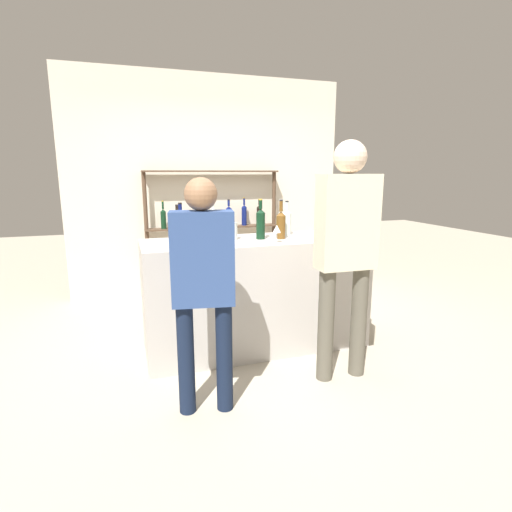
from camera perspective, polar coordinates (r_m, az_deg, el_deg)
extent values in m
plane|color=#B2A893|center=(3.82, 0.00, -12.63)|extent=(16.00, 16.00, 0.00)
cube|color=#B7B2AD|center=(3.65, 0.00, -5.42)|extent=(1.98, 0.69, 1.00)
cube|color=beige|center=(5.37, -6.65, 9.79)|extent=(3.58, 0.12, 2.80)
cylinder|color=#4C3828|center=(5.14, -15.31, 2.69)|extent=(0.05, 0.05, 1.61)
cylinder|color=#4C3828|center=(5.48, 2.54, 3.66)|extent=(0.05, 0.05, 1.61)
cube|color=#4C3828|center=(5.19, -6.29, 11.95)|extent=(1.73, 0.18, 0.02)
cube|color=#4C3828|center=(5.24, -6.12, 4.10)|extent=(1.73, 0.18, 0.02)
cylinder|color=black|center=(5.13, -13.08, 5.01)|extent=(0.07, 0.07, 0.21)
cone|color=black|center=(5.11, -13.14, 6.36)|extent=(0.07, 0.07, 0.03)
cylinder|color=black|center=(5.11, -13.18, 7.06)|extent=(0.03, 0.03, 0.10)
cylinder|color=gold|center=(5.10, -13.20, 7.66)|extent=(0.03, 0.03, 0.01)
cylinder|color=silver|center=(5.15, -10.73, 4.96)|extent=(0.07, 0.07, 0.18)
cone|color=silver|center=(5.14, -10.78, 6.13)|extent=(0.07, 0.07, 0.03)
cylinder|color=silver|center=(5.13, -10.80, 6.73)|extent=(0.03, 0.03, 0.07)
cylinder|color=black|center=(5.13, -10.82, 7.21)|extent=(0.03, 0.03, 0.01)
cylinder|color=black|center=(5.18, -8.42, 5.13)|extent=(0.08, 0.08, 0.19)
cone|color=black|center=(5.17, -8.46, 6.37)|extent=(0.08, 0.08, 0.04)
cylinder|color=black|center=(5.16, -8.48, 7.11)|extent=(0.03, 0.03, 0.10)
cylinder|color=#232328|center=(5.16, -8.50, 7.73)|extent=(0.03, 0.03, 0.01)
cylinder|color=silver|center=(5.22, -6.14, 5.35)|extent=(0.08, 0.08, 0.21)
cone|color=silver|center=(5.21, -6.17, 6.68)|extent=(0.08, 0.08, 0.04)
cylinder|color=silver|center=(5.20, -6.19, 7.27)|extent=(0.03, 0.03, 0.07)
cylinder|color=gold|center=(5.20, -6.20, 7.74)|extent=(0.03, 0.03, 0.01)
cylinder|color=#0F1956|center=(5.27, -3.90, 5.52)|extent=(0.08, 0.08, 0.22)
cone|color=#0F1956|center=(5.26, -3.92, 6.92)|extent=(0.08, 0.08, 0.04)
cylinder|color=#0F1956|center=(5.25, -3.93, 7.53)|extent=(0.03, 0.03, 0.08)
cylinder|color=black|center=(5.25, -3.93, 8.01)|extent=(0.03, 0.03, 0.01)
cylinder|color=#0F1956|center=(5.32, -1.70, 5.69)|extent=(0.07, 0.07, 0.24)
cone|color=#0F1956|center=(5.31, -1.71, 7.13)|extent=(0.07, 0.07, 0.03)
cylinder|color=#0F1956|center=(5.31, -1.71, 7.76)|extent=(0.03, 0.03, 0.09)
cylinder|color=gold|center=(5.30, -1.71, 8.30)|extent=(0.03, 0.03, 0.01)
cylinder|color=black|center=(5.39, 0.46, 5.73)|extent=(0.07, 0.07, 0.23)
cone|color=black|center=(5.38, 0.46, 7.12)|extent=(0.07, 0.07, 0.03)
cylinder|color=black|center=(5.37, 0.46, 7.66)|extent=(0.03, 0.03, 0.07)
cylinder|color=gold|center=(5.37, 0.46, 8.11)|extent=(0.03, 0.03, 0.01)
cylinder|color=brown|center=(3.22, -7.62, 3.40)|extent=(0.08, 0.08, 0.22)
cone|color=brown|center=(3.20, -7.69, 5.73)|extent=(0.08, 0.08, 0.04)
cylinder|color=brown|center=(3.20, -7.72, 6.89)|extent=(0.03, 0.03, 0.09)
cylinder|color=gold|center=(3.19, -7.75, 7.83)|extent=(0.03, 0.03, 0.01)
cylinder|color=silver|center=(3.78, 4.40, 4.54)|extent=(0.08, 0.08, 0.20)
cone|color=silver|center=(3.76, 4.43, 6.34)|extent=(0.08, 0.08, 0.04)
cylinder|color=silver|center=(3.76, 4.45, 7.14)|extent=(0.03, 0.03, 0.07)
cylinder|color=black|center=(3.76, 4.46, 7.77)|extent=(0.03, 0.03, 0.01)
cylinder|color=black|center=(3.48, -11.06, 3.63)|extent=(0.08, 0.08, 0.19)
cone|color=black|center=(3.47, -11.13, 5.48)|extent=(0.08, 0.08, 0.04)
cylinder|color=black|center=(3.47, -11.17, 6.41)|extent=(0.03, 0.03, 0.08)
cylinder|color=black|center=(3.46, -11.20, 7.13)|extent=(0.03, 0.03, 0.01)
cylinder|color=#0F1956|center=(3.24, -10.66, 3.29)|extent=(0.08, 0.08, 0.22)
cone|color=#0F1956|center=(3.23, -10.74, 5.51)|extent=(0.08, 0.08, 0.04)
cylinder|color=#0F1956|center=(3.22, -10.78, 6.55)|extent=(0.03, 0.03, 0.08)
cylinder|color=black|center=(3.22, -10.82, 7.39)|extent=(0.03, 0.03, 0.01)
cylinder|color=brown|center=(3.56, 3.56, 4.13)|extent=(0.08, 0.08, 0.20)
cone|color=brown|center=(3.55, 3.58, 6.06)|extent=(0.08, 0.08, 0.04)
cylinder|color=brown|center=(3.54, 3.60, 7.11)|extent=(0.03, 0.03, 0.09)
cylinder|color=#232328|center=(3.54, 3.61, 7.96)|extent=(0.03, 0.03, 0.01)
cylinder|color=black|center=(3.53, 0.66, 4.31)|extent=(0.08, 0.08, 0.23)
cone|color=black|center=(3.52, 0.66, 6.47)|extent=(0.08, 0.08, 0.04)
cylinder|color=black|center=(3.51, 0.67, 7.37)|extent=(0.03, 0.03, 0.08)
cylinder|color=gold|center=(3.51, 0.67, 8.08)|extent=(0.03, 0.03, 0.01)
cylinder|color=silver|center=(3.37, 2.97, 1.96)|extent=(0.06, 0.06, 0.00)
cylinder|color=silver|center=(3.36, 2.98, 2.68)|extent=(0.01, 0.01, 0.08)
cone|color=silver|center=(3.35, 3.00, 3.91)|extent=(0.07, 0.07, 0.06)
cylinder|color=#846647|center=(3.97, 10.37, 4.82)|extent=(0.22, 0.22, 0.21)
cylinder|color=#846647|center=(3.96, 10.43, 6.41)|extent=(0.23, 0.23, 0.01)
cylinder|color=silver|center=(3.52, -3.77, 3.59)|extent=(0.13, 0.13, 0.15)
sphere|color=tan|center=(3.50, -3.38, 3.01)|extent=(0.02, 0.02, 0.02)
sphere|color=tan|center=(3.52, -4.43, 3.61)|extent=(0.02, 0.02, 0.02)
sphere|color=tan|center=(3.56, -3.22, 3.27)|extent=(0.02, 0.02, 0.02)
sphere|color=tan|center=(3.52, -4.04, 2.87)|extent=(0.02, 0.02, 0.02)
cylinder|color=#121C33|center=(2.75, -4.55, -14.17)|extent=(0.11, 0.11, 0.76)
cylinder|color=#121C33|center=(2.75, -9.96, -14.34)|extent=(0.11, 0.11, 0.76)
cube|color=navy|center=(2.53, -7.65, -0.36)|extent=(0.42, 0.24, 0.60)
sphere|color=#936B4C|center=(2.48, -7.91, 8.75)|extent=(0.20, 0.20, 0.20)
cylinder|color=#575347|center=(3.27, 14.44, -9.05)|extent=(0.12, 0.12, 0.88)
cylinder|color=#575347|center=(3.14, 9.95, -9.74)|extent=(0.12, 0.12, 0.88)
cube|color=beige|center=(3.01, 12.90, 4.72)|extent=(0.45, 0.21, 0.70)
sphere|color=beige|center=(2.99, 13.32, 13.63)|extent=(0.24, 0.24, 0.24)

